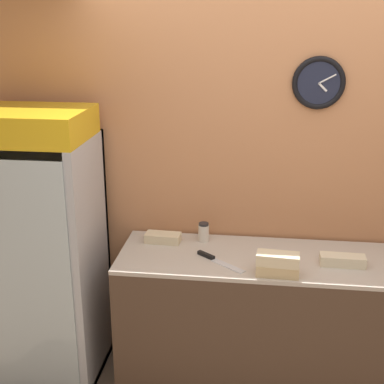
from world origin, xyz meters
name	(u,v)px	position (x,y,z in m)	size (l,w,h in m)	color
wall_back	(280,174)	(0.00, 1.21, 1.35)	(5.20, 0.09, 2.70)	tan
prep_counter	(274,323)	(0.00, 0.86, 0.46)	(1.95, 0.61, 0.92)	#4C3828
beverage_cooler	(40,234)	(-1.53, 0.89, 0.98)	(0.75, 0.63, 1.81)	#B2B7BC
sandwich_stack_bottom	(277,270)	(-0.01, 0.63, 0.96)	(0.24, 0.11, 0.07)	tan
sandwich_stack_middle	(278,259)	(-0.01, 0.63, 1.02)	(0.25, 0.13, 0.07)	beige
sandwich_flat_left	(343,260)	(0.38, 0.80, 0.95)	(0.27, 0.10, 0.06)	beige
sandwich_flat_right	(163,238)	(-0.74, 1.00, 0.95)	(0.23, 0.12, 0.06)	beige
chefs_knife	(214,259)	(-0.38, 0.77, 0.93)	(0.31, 0.25, 0.02)	silver
condiment_jar	(204,232)	(-0.48, 1.05, 0.98)	(0.07, 0.07, 0.12)	silver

